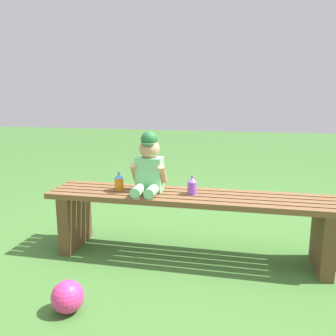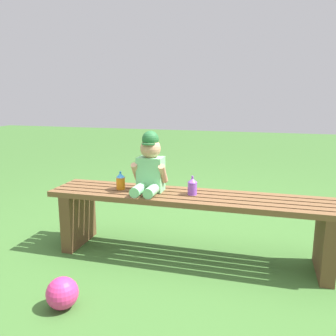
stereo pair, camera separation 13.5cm
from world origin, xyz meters
TOP-DOWN VIEW (x-y plane):
  - ground_plane at (0.00, 0.00)m, footprint 16.00×16.00m
  - park_bench at (0.00, -0.00)m, footprint 1.90×0.37m
  - child_figure at (-0.28, 0.01)m, footprint 0.23×0.27m
  - sippy_cup_left at (-0.49, 0.01)m, footprint 0.06×0.06m
  - sippy_cup_right at (0.01, 0.01)m, footprint 0.06×0.06m
  - toy_ball at (-0.51, -0.74)m, footprint 0.16×0.16m

SIDE VIEW (x-z plane):
  - ground_plane at x=0.00m, z-range 0.00..0.00m
  - toy_ball at x=-0.51m, z-range 0.00..0.16m
  - park_bench at x=0.00m, z-range 0.08..0.52m
  - sippy_cup_left at x=-0.49m, z-range 0.43..0.55m
  - sippy_cup_right at x=0.01m, z-range 0.43..0.55m
  - child_figure at x=-0.28m, z-range 0.41..0.81m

